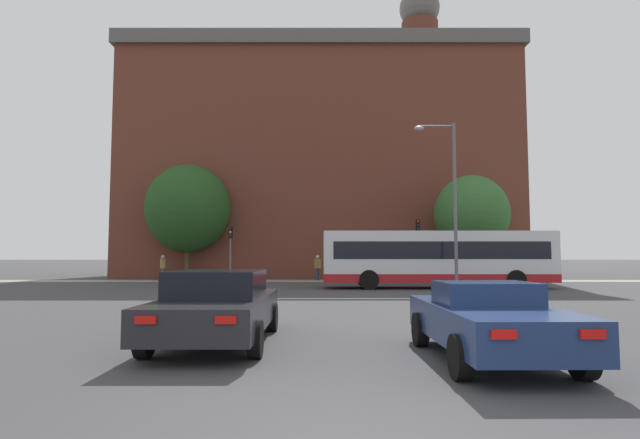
# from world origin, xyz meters

# --- Properties ---
(stop_line_strip) EXTENTS (9.90, 0.30, 0.01)m
(stop_line_strip) POSITION_xyz_m (0.00, 15.72, 0.00)
(stop_line_strip) COLOR silver
(stop_line_strip) RESTS_ON ground_plane
(far_pavement) EXTENTS (70.99, 2.50, 0.01)m
(far_pavement) POSITION_xyz_m (0.00, 29.64, 0.01)
(far_pavement) COLOR gray
(far_pavement) RESTS_ON ground_plane
(brick_civic_building) EXTENTS (32.21, 15.60, 26.50)m
(brick_civic_building) POSITION_xyz_m (-0.20, 40.23, 9.73)
(brick_civic_building) COLOR brown
(brick_civic_building) RESTS_ON ground_plane
(car_saloon_left) EXTENTS (2.10, 4.89, 1.43)m
(car_saloon_left) POSITION_xyz_m (-2.29, 5.50, 0.74)
(car_saloon_left) COLOR #232328
(car_saloon_left) RESTS_ON ground_plane
(car_roadster_right) EXTENTS (1.98, 4.28, 1.29)m
(car_roadster_right) POSITION_xyz_m (2.53, 3.87, 0.66)
(car_roadster_right) COLOR navy
(car_roadster_right) RESTS_ON ground_plane
(bus_crossing_lead) EXTENTS (12.07, 2.69, 3.00)m
(bus_crossing_lead) POSITION_xyz_m (5.96, 22.14, 1.61)
(bus_crossing_lead) COLOR silver
(bus_crossing_lead) RESTS_ON ground_plane
(traffic_light_far_right) EXTENTS (0.26, 0.31, 4.13)m
(traffic_light_far_right) POSITION_xyz_m (6.28, 28.68, 2.78)
(traffic_light_far_right) COLOR slate
(traffic_light_far_right) RESTS_ON ground_plane
(traffic_light_far_left) EXTENTS (0.26, 0.31, 3.71)m
(traffic_light_far_left) POSITION_xyz_m (-6.35, 29.35, 2.52)
(traffic_light_far_left) COLOR slate
(traffic_light_far_left) RESTS_ON ground_plane
(street_lamp_junction) EXTENTS (2.04, 0.36, 8.21)m
(street_lamp_junction) POSITION_xyz_m (5.98, 19.51, 4.92)
(street_lamp_junction) COLOR slate
(street_lamp_junction) RESTS_ON ground_plane
(pedestrian_waiting) EXTENTS (0.45, 0.42, 1.76)m
(pedestrian_waiting) POSITION_xyz_m (-0.43, 30.33, 1.04)
(pedestrian_waiting) COLOR #333851
(pedestrian_waiting) RESTS_ON ground_plane
(pedestrian_walking_east) EXTENTS (0.43, 0.45, 1.76)m
(pedestrian_walking_east) POSITION_xyz_m (-11.28, 30.49, 1.04)
(pedestrian_walking_east) COLOR brown
(pedestrian_walking_east) RESTS_ON ground_plane
(tree_by_building) EXTENTS (6.11, 6.11, 8.37)m
(tree_by_building) POSITION_xyz_m (-9.88, 31.64, 5.15)
(tree_by_building) COLOR #4C3823
(tree_by_building) RESTS_ON ground_plane
(tree_kerbside) EXTENTS (3.69, 3.69, 6.33)m
(tree_kerbside) POSITION_xyz_m (10.16, 31.51, 4.37)
(tree_kerbside) COLOR #4C3823
(tree_kerbside) RESTS_ON ground_plane
(tree_distant) EXTENTS (5.06, 5.06, 7.24)m
(tree_distant) POSITION_xyz_m (10.13, 29.55, 4.58)
(tree_distant) COLOR #4C3823
(tree_distant) RESTS_ON ground_plane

